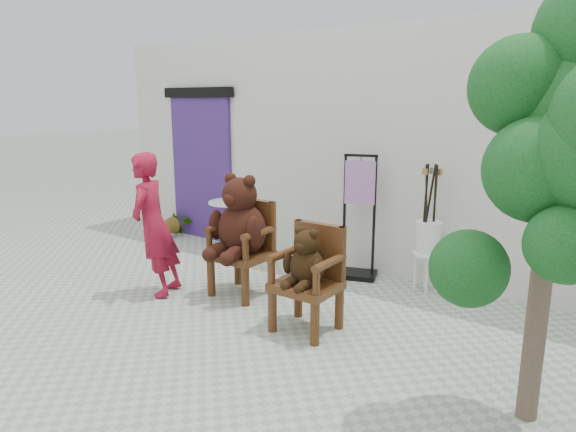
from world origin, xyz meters
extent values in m
plane|color=#A1A997|center=(0.00, 0.00, 0.00)|extent=(60.00, 60.00, 0.00)
cube|color=silver|center=(0.00, 3.10, 1.50)|extent=(9.00, 1.00, 3.00)
cube|color=#40246C|center=(-3.00, 2.58, 1.10)|extent=(1.20, 0.08, 2.20)
cube|color=black|center=(-3.00, 2.54, 2.25)|extent=(1.40, 0.06, 0.15)
cylinder|color=#3E200D|center=(-1.14, 0.82, 0.21)|extent=(0.09, 0.09, 0.42)
cylinder|color=#3E200D|center=(-1.14, 1.27, 0.21)|extent=(0.09, 0.09, 0.42)
cylinder|color=#3E200D|center=(-0.64, 0.82, 0.21)|extent=(0.09, 0.09, 0.42)
cylinder|color=#3E200D|center=(-0.64, 1.27, 0.21)|extent=(0.09, 0.09, 0.42)
cube|color=#3E200D|center=(-0.89, 1.05, 0.46)|extent=(0.60, 0.55, 0.08)
cube|color=#3E200D|center=(-0.89, 1.28, 0.77)|extent=(0.57, 0.08, 0.55)
cylinder|color=#3E200D|center=(-1.15, 1.28, 0.77)|extent=(0.08, 0.08, 0.55)
cylinder|color=#3E200D|center=(-1.15, 0.82, 0.62)|extent=(0.07, 0.07, 0.25)
cylinder|color=#3E200D|center=(-1.15, 1.05, 0.75)|extent=(0.08, 0.52, 0.08)
cylinder|color=#3E200D|center=(-0.63, 1.28, 0.77)|extent=(0.08, 0.08, 0.55)
cylinder|color=#3E200D|center=(-0.63, 0.82, 0.62)|extent=(0.07, 0.07, 0.25)
cylinder|color=#3E200D|center=(-0.63, 1.05, 0.75)|extent=(0.08, 0.52, 0.08)
ellipsoid|color=black|center=(-0.89, 1.08, 0.74)|extent=(0.57, 0.48, 0.60)
sphere|color=black|center=(-0.89, 1.05, 1.14)|extent=(0.38, 0.38, 0.38)
ellipsoid|color=black|center=(-0.89, 0.89, 1.11)|extent=(0.17, 0.14, 0.14)
sphere|color=black|center=(-1.02, 1.06, 1.30)|extent=(0.13, 0.13, 0.13)
sphere|color=black|center=(-0.76, 1.06, 1.30)|extent=(0.13, 0.13, 0.13)
ellipsoid|color=black|center=(-1.16, 0.95, 0.78)|extent=(0.13, 0.19, 0.34)
ellipsoid|color=black|center=(-1.01, 0.82, 0.55)|extent=(0.17, 0.33, 0.17)
sphere|color=black|center=(-1.01, 0.69, 0.53)|extent=(0.16, 0.16, 0.16)
ellipsoid|color=black|center=(-0.62, 0.95, 0.78)|extent=(0.13, 0.19, 0.34)
ellipsoid|color=black|center=(-0.77, 0.82, 0.55)|extent=(0.17, 0.33, 0.17)
sphere|color=black|center=(-0.77, 0.69, 0.53)|extent=(0.16, 0.16, 0.16)
cylinder|color=#3E200D|center=(-0.03, 0.49, 0.20)|extent=(0.09, 0.09, 0.40)
cylinder|color=#3E200D|center=(-0.03, 0.92, 0.20)|extent=(0.09, 0.09, 0.40)
cylinder|color=#3E200D|center=(0.45, 0.49, 0.20)|extent=(0.09, 0.09, 0.40)
cylinder|color=#3E200D|center=(0.45, 0.92, 0.20)|extent=(0.09, 0.09, 0.40)
cube|color=#3E200D|center=(0.21, 0.71, 0.44)|extent=(0.57, 0.52, 0.08)
cube|color=#3E200D|center=(0.21, 0.93, 0.74)|extent=(0.54, 0.08, 0.52)
cylinder|color=#3E200D|center=(-0.04, 0.93, 0.74)|extent=(0.08, 0.08, 0.52)
cylinder|color=#3E200D|center=(-0.04, 0.49, 0.59)|extent=(0.07, 0.07, 0.24)
cylinder|color=#3E200D|center=(-0.04, 0.71, 0.71)|extent=(0.08, 0.50, 0.08)
cylinder|color=#3E200D|center=(0.46, 0.93, 0.74)|extent=(0.08, 0.08, 0.52)
cylinder|color=#3E200D|center=(0.46, 0.49, 0.59)|extent=(0.07, 0.07, 0.24)
cylinder|color=#3E200D|center=(0.46, 0.71, 0.71)|extent=(0.08, 0.50, 0.08)
ellipsoid|color=black|center=(0.21, 0.71, 0.62)|extent=(0.35, 0.29, 0.36)
sphere|color=black|center=(0.21, 0.70, 0.86)|extent=(0.23, 0.23, 0.23)
ellipsoid|color=black|center=(0.21, 0.61, 0.84)|extent=(0.10, 0.08, 0.08)
sphere|color=black|center=(0.13, 0.70, 0.96)|extent=(0.08, 0.08, 0.08)
sphere|color=black|center=(0.29, 0.70, 0.96)|extent=(0.08, 0.08, 0.08)
ellipsoid|color=black|center=(0.05, 0.64, 0.65)|extent=(0.08, 0.12, 0.21)
ellipsoid|color=black|center=(0.13, 0.56, 0.50)|extent=(0.10, 0.20, 0.10)
sphere|color=black|center=(0.13, 0.48, 0.49)|extent=(0.10, 0.10, 0.10)
ellipsoid|color=black|center=(0.37, 0.64, 0.65)|extent=(0.08, 0.12, 0.21)
ellipsoid|color=black|center=(0.28, 0.56, 0.50)|extent=(0.10, 0.20, 0.10)
sphere|color=black|center=(0.28, 0.48, 0.49)|extent=(0.10, 0.10, 0.10)
imported|color=maroon|center=(-1.69, 0.51, 0.79)|extent=(0.58, 0.68, 1.58)
cylinder|color=white|center=(-2.24, 2.35, 0.69)|extent=(0.60, 0.60, 0.03)
cylinder|color=white|center=(-2.24, 2.35, 0.35)|extent=(0.06, 0.06, 0.68)
cylinder|color=white|center=(-2.24, 2.35, 0.01)|extent=(0.44, 0.44, 0.03)
cube|color=black|center=(-0.28, 2.27, 0.75)|extent=(0.04, 0.04, 1.50)
cube|color=black|center=(0.06, 2.38, 0.75)|extent=(0.04, 0.04, 1.50)
cube|color=black|center=(-0.11, 2.33, 1.50)|extent=(0.39, 0.16, 0.03)
cube|color=black|center=(-0.11, 2.33, 0.03)|extent=(0.54, 0.48, 0.06)
cube|color=#AF7DB6|center=(-0.11, 2.32, 1.18)|extent=(0.35, 0.15, 0.52)
cylinder|color=black|center=(-0.11, 2.33, 1.47)|extent=(0.01, 0.01, 0.08)
cylinder|color=white|center=(0.75, 2.35, 0.44)|extent=(0.32, 0.32, 0.03)
cylinder|color=white|center=(0.83, 2.43, 0.22)|extent=(0.03, 0.03, 0.44)
cylinder|color=white|center=(0.66, 2.43, 0.22)|extent=(0.03, 0.03, 0.44)
cylinder|color=white|center=(0.66, 2.27, 0.22)|extent=(0.03, 0.03, 0.44)
cylinder|color=white|center=(0.83, 2.27, 0.22)|extent=(0.03, 0.03, 0.44)
cylinder|color=black|center=(0.72, 2.39, 1.05)|extent=(0.10, 0.06, 0.80)
cylinder|color=olive|center=(0.71, 2.42, 1.38)|extent=(0.04, 0.04, 0.07)
cylinder|color=black|center=(0.72, 2.31, 1.05)|extent=(0.08, 0.07, 0.80)
cylinder|color=olive|center=(0.70, 2.29, 1.38)|extent=(0.04, 0.04, 0.07)
cylinder|color=black|center=(0.70, 2.34, 1.05)|extent=(0.05, 0.13, 0.80)
cylinder|color=olive|center=(0.66, 2.33, 1.38)|extent=(0.04, 0.04, 0.08)
cylinder|color=black|center=(0.79, 2.37, 1.05)|extent=(0.07, 0.14, 0.80)
cylinder|color=olive|center=(0.83, 2.38, 1.38)|extent=(0.04, 0.05, 0.08)
cylinder|color=black|center=(0.79, 2.36, 1.05)|extent=(0.05, 0.13, 0.80)
cylinder|color=olive|center=(0.84, 2.37, 1.38)|extent=(0.04, 0.05, 0.08)
cylinder|color=black|center=(0.79, 2.37, 1.05)|extent=(0.06, 0.09, 0.80)
cylinder|color=olive|center=(0.82, 2.38, 1.38)|extent=(0.04, 0.04, 0.07)
cylinder|color=#4F3C2F|center=(2.21, 0.45, 1.21)|extent=(0.14, 0.14, 2.41)
sphere|color=#0F3918|center=(1.99, 0.35, 2.21)|extent=(0.61, 0.61, 0.61)
sphere|color=#0F3918|center=(2.17, 0.17, 1.74)|extent=(0.62, 0.62, 0.62)
sphere|color=#0F3918|center=(1.86, 0.02, 1.12)|extent=(0.48, 0.48, 0.48)
sphere|color=#0F3918|center=(2.38, -0.07, 1.38)|extent=(0.43, 0.43, 0.43)
imported|color=#0F3918|center=(-3.40, 2.35, 0.23)|extent=(0.44, 0.39, 0.47)
camera|label=1|loc=(2.72, -3.06, 2.12)|focal=32.00mm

